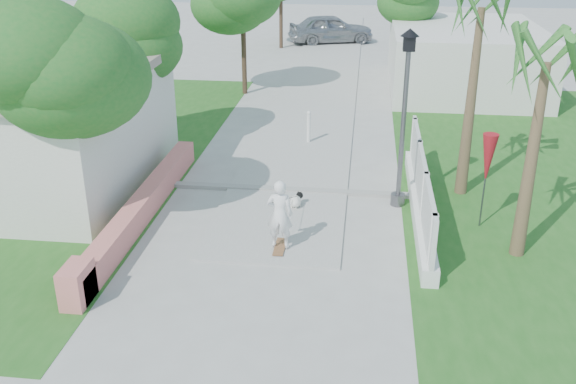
# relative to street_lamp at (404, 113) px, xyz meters

# --- Properties ---
(ground) EXTENTS (90.00, 90.00, 0.00)m
(ground) POSITION_rel_street_lamp_xyz_m (-2.90, -5.50, -2.43)
(ground) COLOR #B7B7B2
(ground) RESTS_ON ground
(path_strip) EXTENTS (3.20, 36.00, 0.06)m
(path_strip) POSITION_rel_street_lamp_xyz_m (-2.90, 14.50, -2.40)
(path_strip) COLOR #B7B7B2
(path_strip) RESTS_ON ground
(curb) EXTENTS (6.50, 0.25, 0.10)m
(curb) POSITION_rel_street_lamp_xyz_m (-2.90, 0.50, -2.38)
(curb) COLOR #999993
(curb) RESTS_ON ground
(grass_left) EXTENTS (8.00, 20.00, 0.01)m
(grass_left) POSITION_rel_street_lamp_xyz_m (-9.90, 2.50, -2.42)
(grass_left) COLOR #225D1D
(grass_left) RESTS_ON ground
(grass_right) EXTENTS (8.00, 20.00, 0.01)m
(grass_right) POSITION_rel_street_lamp_xyz_m (4.10, 2.50, -2.42)
(grass_right) COLOR #225D1D
(grass_right) RESTS_ON ground
(pink_wall) EXTENTS (0.45, 8.20, 0.80)m
(pink_wall) POSITION_rel_street_lamp_xyz_m (-6.20, -1.95, -2.11)
(pink_wall) COLOR #E07A72
(pink_wall) RESTS_ON ground
(lattice_fence) EXTENTS (0.35, 7.00, 1.50)m
(lattice_fence) POSITION_rel_street_lamp_xyz_m (0.50, -0.50, -1.88)
(lattice_fence) COLOR white
(lattice_fence) RESTS_ON ground
(building_right) EXTENTS (6.00, 8.00, 2.60)m
(building_right) POSITION_rel_street_lamp_xyz_m (3.10, 12.50, -1.13)
(building_right) COLOR silver
(building_right) RESTS_ON ground
(street_lamp) EXTENTS (0.44, 0.44, 4.44)m
(street_lamp) POSITION_rel_street_lamp_xyz_m (0.00, 0.00, 0.00)
(street_lamp) COLOR #59595E
(street_lamp) RESTS_ON ground
(bollard) EXTENTS (0.14, 0.14, 1.09)m
(bollard) POSITION_rel_street_lamp_xyz_m (-2.70, 4.50, -1.84)
(bollard) COLOR white
(bollard) RESTS_ON ground
(patio_umbrella) EXTENTS (0.36, 0.36, 2.30)m
(patio_umbrella) POSITION_rel_street_lamp_xyz_m (1.90, -1.00, -0.74)
(patio_umbrella) COLOR #59595E
(patio_umbrella) RESTS_ON ground
(tree_left_near) EXTENTS (3.60, 3.60, 5.28)m
(tree_left_near) POSITION_rel_street_lamp_xyz_m (-7.38, -2.52, 1.40)
(tree_left_near) COLOR #4C3826
(tree_left_near) RESTS_ON ground
(tree_left_mid) EXTENTS (3.20, 3.20, 4.85)m
(tree_left_mid) POSITION_rel_street_lamp_xyz_m (-8.38, 2.98, 1.07)
(tree_left_mid) COLOR #4C3826
(tree_left_mid) RESTS_ON ground
(palm_far) EXTENTS (1.80, 1.80, 5.30)m
(palm_far) POSITION_rel_street_lamp_xyz_m (1.70, 1.00, 2.06)
(palm_far) COLOR brown
(palm_far) RESTS_ON ground
(palm_near) EXTENTS (1.80, 1.80, 4.70)m
(palm_near) POSITION_rel_street_lamp_xyz_m (2.50, -2.30, 1.53)
(palm_near) COLOR brown
(palm_near) RESTS_ON ground
(skateboarder) EXTENTS (0.59, 2.82, 1.66)m
(skateboarder) POSITION_rel_street_lamp_xyz_m (-2.70, -1.96, -1.67)
(skateboarder) COLOR #925D3A
(skateboarder) RESTS_ON ground
(dog) EXTENTS (0.41, 0.57, 0.41)m
(dog) POSITION_rel_street_lamp_xyz_m (-2.55, -0.53, -2.20)
(dog) COLOR white
(dog) RESTS_ON ground
(parked_car) EXTENTS (5.15, 3.36, 1.63)m
(parked_car) POSITION_rel_street_lamp_xyz_m (-3.06, 22.32, -1.61)
(parked_car) COLOR #9B9EA3
(parked_car) RESTS_ON ground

